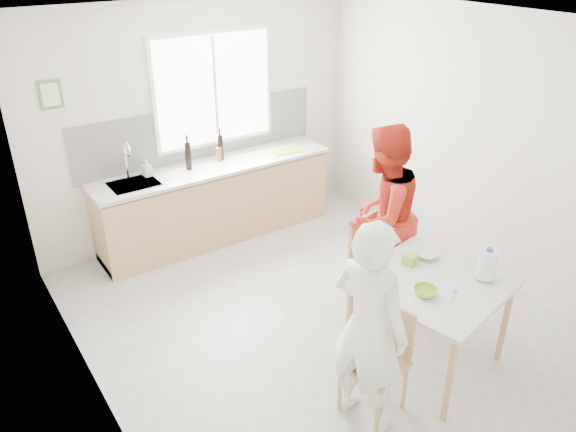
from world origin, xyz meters
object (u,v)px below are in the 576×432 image
person_white (369,328)px  milk_jug (488,264)px  bowl_green (426,292)px  bowl_white (426,254)px  dining_table (432,290)px  wine_bottle_a (188,156)px  person_red (381,217)px  chair_far (372,260)px  wine_bottle_b (220,147)px  chair_left (380,355)px

person_white → milk_jug: size_ratio=6.33×
bowl_green → bowl_white: size_ratio=0.82×
person_white → dining_table: bearing=-90.0°
milk_jug → wine_bottle_a: wine_bottle_a is taller
person_red → bowl_white: 0.64m
chair_far → bowl_white: size_ratio=4.12×
chair_far → wine_bottle_a: size_ratio=2.91×
person_white → wine_bottle_a: size_ratio=5.25×
person_white → milk_jug: bearing=-103.3°
person_red → wine_bottle_a: size_ratio=5.63×
chair_far → bowl_green: bearing=-122.3°
milk_jug → wine_bottle_b: (-0.63, 3.28, 0.12)m
bowl_white → wine_bottle_a: size_ratio=0.71×
person_red → milk_jug: person_red is taller
wine_bottle_a → wine_bottle_b: 0.44m
chair_left → person_red: person_red is taller
dining_table → person_white: size_ratio=0.74×
bowl_green → milk_jug: size_ratio=0.70×
wine_bottle_a → chair_left: bearing=-89.6°
dining_table → chair_far: 0.92m
chair_far → bowl_green: chair_far is taller
chair_far → person_red: 0.42m
person_red → wine_bottle_b: bearing=-87.7°
chair_far → bowl_green: 1.08m
wine_bottle_a → chair_far: bearing=-68.2°
chair_left → person_white: 0.40m
chair_left → milk_jug: milk_jug is taller
bowl_white → person_red: bearing=84.1°
wine_bottle_a → wine_bottle_b: size_ratio=1.07×
dining_table → wine_bottle_b: (-0.25, 3.08, 0.35)m
person_red → milk_jug: size_ratio=6.78×
chair_left → wine_bottle_b: size_ratio=2.94×
dining_table → wine_bottle_a: size_ratio=3.90×
person_white → chair_far: bearing=-55.9°
milk_jug → bowl_white: bearing=92.6°
chair_left → milk_jug: size_ratio=3.32×
dining_table → bowl_green: 0.23m
bowl_green → wine_bottle_b: wine_bottle_b is taller
chair_left → person_red: bearing=125.9°
bowl_green → wine_bottle_b: bearing=91.2°
person_red → wine_bottle_b: 2.21m
milk_jug → wine_bottle_a: (-1.07, 3.22, 0.13)m
dining_table → person_red: size_ratio=0.69×
chair_left → person_red: (0.97, 1.09, 0.42)m
person_white → wine_bottle_a: 3.21m
person_red → bowl_white: (-0.07, -0.64, -0.06)m
bowl_white → wine_bottle_a: (-0.93, 2.70, 0.24)m
person_white → milk_jug: (1.22, -0.02, 0.11)m
dining_table → person_red: (0.31, 0.94, 0.18)m
dining_table → person_red: 1.01m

